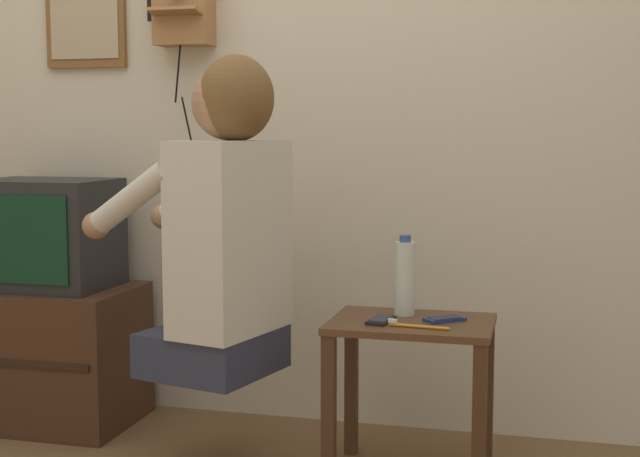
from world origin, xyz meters
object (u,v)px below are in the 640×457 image
person (223,222)px  framed_picture (85,6)px  water_bottle (405,277)px  toothbrush (414,326)px  television (46,234)px  cell_phone_held (381,320)px  wall_phone_antique (183,3)px  cell_phone_spare (445,319)px

person → framed_picture: 1.20m
water_bottle → toothbrush: (0.06, -0.18, -0.11)m
television → cell_phone_held: bearing=-11.1°
framed_picture → water_bottle: (1.31, -0.38, -0.94)m
water_bottle → toothbrush: 0.22m
framed_picture → toothbrush: (1.36, -0.56, -1.05)m
wall_phone_antique → cell_phone_held: 1.41m
television → wall_phone_antique: wall_phone_antique is taller
person → water_bottle: 0.60m
water_bottle → cell_phone_held: bearing=-112.2°
television → water_bottle: (1.35, -0.13, -0.09)m
television → cell_phone_spare: 1.51m
cell_phone_held → toothbrush: (0.11, -0.05, 0.00)m
cell_phone_spare → person: bearing=-121.6°
cell_phone_held → cell_phone_spare: bearing=28.0°
cell_phone_spare → toothbrush: toothbrush is taller
person → cell_phone_held: size_ratio=7.57×
framed_picture → cell_phone_spare: (1.44, -0.44, -1.05)m
cell_phone_held → framed_picture: bearing=167.2°
framed_picture → cell_phone_spare: 1.84m
toothbrush → water_bottle: bearing=24.0°
framed_picture → cell_phone_held: bearing=-21.9°
cell_phone_spare → toothbrush: bearing=-73.2°
framed_picture → water_bottle: 1.65m
television → water_bottle: 1.36m
framed_picture → cell_phone_spare: framed_picture is taller
person → toothbrush: person is taller
framed_picture → water_bottle: bearing=-16.1°
water_bottle → person: bearing=-162.9°
person → framed_picture: framed_picture is taller
cell_phone_held → cell_phone_spare: size_ratio=0.99×
wall_phone_antique → cell_phone_spare: bearing=-21.3°
water_bottle → cell_phone_spare: bearing=-25.3°
cell_phone_held → water_bottle: (0.05, 0.13, 0.11)m
framed_picture → person: bearing=-35.6°
wall_phone_antique → toothbrush: wall_phone_antique is taller
person → water_bottle: bearing=-58.7°
person → television: size_ratio=2.09×
television → framed_picture: bearing=78.9°
television → framed_picture: 0.89m
wall_phone_antique → framed_picture: size_ratio=1.53×
framed_picture → water_bottle: framed_picture is taller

